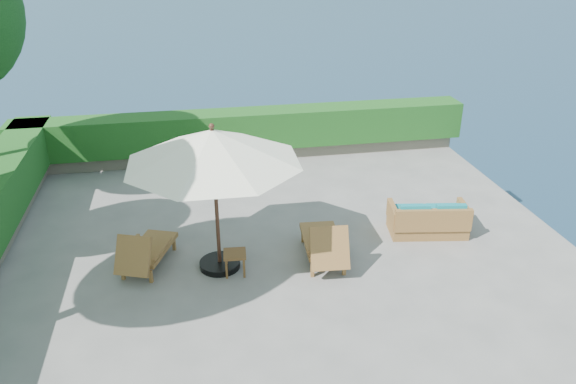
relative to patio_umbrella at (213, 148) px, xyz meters
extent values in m
plane|color=gray|center=(1.17, -0.03, -2.42)|extent=(12.00, 12.00, 0.00)
cube|color=#4F483F|center=(1.17, -0.03, -3.98)|extent=(12.00, 12.00, 3.00)
plane|color=#163146|center=(1.17, -0.03, -5.43)|extent=(600.00, 600.00, 0.00)
cube|color=slate|center=(1.17, 5.57, -2.25)|extent=(12.00, 0.60, 0.36)
cube|color=#174212|center=(1.17, 5.57, -1.58)|extent=(12.40, 0.90, 1.00)
cylinder|color=black|center=(0.00, 0.00, -2.36)|extent=(1.02, 1.02, 0.12)
cylinder|color=#3B2115|center=(0.00, 0.00, -1.04)|extent=(0.09, 0.09, 2.76)
cone|color=white|center=(0.00, 0.00, 0.03)|extent=(4.22, 4.22, 0.61)
sphere|color=#3B2115|center=(0.00, 0.00, 0.39)|extent=(0.13, 0.13, 0.10)
cube|color=olive|center=(-1.78, -0.10, -2.30)|extent=(0.08, 0.08, 0.25)
cube|color=olive|center=(-1.27, -0.30, -2.30)|extent=(0.08, 0.08, 0.25)
cube|color=olive|center=(-1.36, 0.99, -2.30)|extent=(0.08, 0.08, 0.25)
cube|color=olive|center=(-0.86, 0.79, -2.30)|extent=(0.08, 0.08, 0.25)
cube|color=olive|center=(-1.28, 0.44, -2.13)|extent=(1.05, 1.41, 0.09)
cube|color=olive|center=(-1.54, -0.24, -1.86)|extent=(0.75, 0.61, 0.68)
cube|color=olive|center=(-1.66, 0.37, -1.99)|extent=(0.35, 0.79, 0.05)
cube|color=olive|center=(-1.04, 0.14, -1.99)|extent=(0.35, 0.79, 0.05)
cube|color=olive|center=(1.66, -0.65, -2.29)|extent=(0.07, 0.07, 0.28)
cube|color=olive|center=(2.26, -0.69, -2.29)|extent=(0.07, 0.07, 0.28)
cube|color=olive|center=(1.76, 0.64, -2.29)|extent=(0.07, 0.07, 0.28)
cube|color=olive|center=(2.35, 0.59, -2.29)|extent=(0.07, 0.07, 0.28)
cube|color=olive|center=(2.02, 0.08, -2.10)|extent=(0.81, 1.44, 0.10)
cube|color=olive|center=(1.96, -0.72, -1.80)|extent=(0.74, 0.50, 0.75)
cube|color=olive|center=(1.64, -0.11, -1.94)|extent=(0.13, 0.91, 0.05)
cube|color=olive|center=(2.36, -0.16, -1.94)|extent=(0.13, 0.91, 0.05)
cube|color=brown|center=(0.10, -0.42, -2.23)|extent=(0.04, 0.04, 0.40)
cube|color=brown|center=(0.42, -0.44, -2.23)|extent=(0.04, 0.04, 0.40)
cube|color=brown|center=(0.12, -0.10, -2.23)|extent=(0.04, 0.04, 0.40)
cube|color=brown|center=(0.45, -0.12, -2.23)|extent=(0.04, 0.04, 0.40)
cube|color=brown|center=(0.27, -0.27, -2.01)|extent=(0.45, 0.45, 0.04)
cube|color=olive|center=(4.43, 0.55, -2.25)|extent=(1.68, 1.03, 0.35)
cube|color=olive|center=(4.37, 0.19, -1.94)|extent=(1.58, 0.37, 0.48)
cube|color=olive|center=(3.68, 0.67, -1.99)|extent=(0.23, 0.80, 0.40)
cube|color=olive|center=(5.17, 0.43, -1.99)|extent=(0.23, 0.80, 0.40)
cube|color=#127884|center=(4.07, 0.65, -2.00)|extent=(0.77, 0.73, 0.16)
cube|color=#127884|center=(4.80, 0.54, -2.00)|extent=(0.77, 0.73, 0.16)
cube|color=#127884|center=(4.02, 0.33, -1.79)|extent=(0.63, 0.22, 0.32)
cube|color=#127884|center=(4.75, 0.22, -1.79)|extent=(0.63, 0.22, 0.32)
camera|label=1|loc=(-0.39, -9.19, 3.43)|focal=35.00mm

